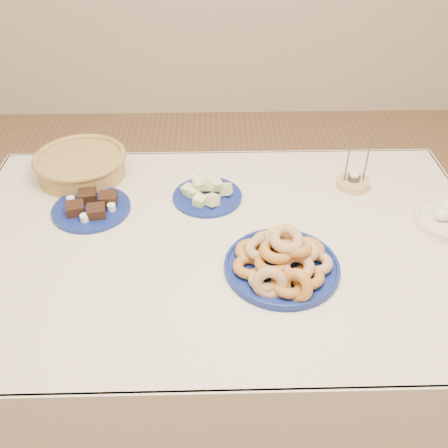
{
  "coord_description": "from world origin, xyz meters",
  "views": [
    {
      "loc": [
        -0.03,
        -1.22,
        1.76
      ],
      "look_at": [
        0.0,
        -0.05,
        0.85
      ],
      "focal_mm": 40.0,
      "sensor_mm": 36.0,
      "label": 1
    }
  ],
  "objects_px": {
    "candle_holder": "(353,182)",
    "melon_plate": "(207,192)",
    "wicker_basket": "(81,164)",
    "egg_bowl": "(448,219)",
    "donut_platter": "(282,261)",
    "dining_table": "(224,264)",
    "brownie_plate": "(92,207)"
  },
  "relations": [
    {
      "from": "candle_holder",
      "to": "melon_plate",
      "type": "bearing_deg",
      "value": -173.3
    },
    {
      "from": "wicker_basket",
      "to": "egg_bowl",
      "type": "height_order",
      "value": "wicker_basket"
    },
    {
      "from": "donut_platter",
      "to": "candle_holder",
      "type": "xyz_separation_m",
      "value": [
        0.31,
        0.44,
        -0.02
      ]
    },
    {
      "from": "dining_table",
      "to": "candle_holder",
      "type": "xyz_separation_m",
      "value": [
        0.48,
        0.29,
        0.12
      ]
    },
    {
      "from": "dining_table",
      "to": "brownie_plate",
      "type": "xyz_separation_m",
      "value": [
        -0.45,
        0.16,
        0.12
      ]
    },
    {
      "from": "melon_plate",
      "to": "candle_holder",
      "type": "height_order",
      "value": "candle_holder"
    },
    {
      "from": "wicker_basket",
      "to": "candle_holder",
      "type": "relative_size",
      "value": 2.21
    },
    {
      "from": "wicker_basket",
      "to": "candle_holder",
      "type": "height_order",
      "value": "candle_holder"
    },
    {
      "from": "dining_table",
      "to": "brownie_plate",
      "type": "relative_size",
      "value": 5.95
    },
    {
      "from": "wicker_basket",
      "to": "candle_holder",
      "type": "xyz_separation_m",
      "value": [
        1.0,
        -0.1,
        -0.03
      ]
    },
    {
      "from": "melon_plate",
      "to": "egg_bowl",
      "type": "bearing_deg",
      "value": -12.17
    },
    {
      "from": "donut_platter",
      "to": "brownie_plate",
      "type": "distance_m",
      "value": 0.69
    },
    {
      "from": "donut_platter",
      "to": "wicker_basket",
      "type": "height_order",
      "value": "donut_platter"
    },
    {
      "from": "melon_plate",
      "to": "wicker_basket",
      "type": "height_order",
      "value": "wicker_basket"
    },
    {
      "from": "dining_table",
      "to": "melon_plate",
      "type": "relative_size",
      "value": 5.38
    },
    {
      "from": "dining_table",
      "to": "wicker_basket",
      "type": "relative_size",
      "value": 3.87
    },
    {
      "from": "wicker_basket",
      "to": "egg_bowl",
      "type": "xyz_separation_m",
      "value": [
        1.26,
        -0.33,
        -0.03
      ]
    },
    {
      "from": "donut_platter",
      "to": "candle_holder",
      "type": "bearing_deg",
      "value": 54.81
    },
    {
      "from": "melon_plate",
      "to": "candle_holder",
      "type": "bearing_deg",
      "value": 6.7
    },
    {
      "from": "brownie_plate",
      "to": "egg_bowl",
      "type": "height_order",
      "value": "egg_bowl"
    },
    {
      "from": "dining_table",
      "to": "donut_platter",
      "type": "xyz_separation_m",
      "value": [
        0.17,
        -0.15,
        0.14
      ]
    },
    {
      "from": "melon_plate",
      "to": "brownie_plate",
      "type": "bearing_deg",
      "value": -170.75
    },
    {
      "from": "donut_platter",
      "to": "wicker_basket",
      "type": "bearing_deg",
      "value": 141.86
    },
    {
      "from": "candle_holder",
      "to": "egg_bowl",
      "type": "xyz_separation_m",
      "value": [
        0.26,
        -0.23,
        0.0
      ]
    },
    {
      "from": "candle_holder",
      "to": "egg_bowl",
      "type": "height_order",
      "value": "candle_holder"
    },
    {
      "from": "donut_platter",
      "to": "egg_bowl",
      "type": "relative_size",
      "value": 1.9
    },
    {
      "from": "candle_holder",
      "to": "donut_platter",
      "type": "bearing_deg",
      "value": -125.19
    },
    {
      "from": "candle_holder",
      "to": "egg_bowl",
      "type": "distance_m",
      "value": 0.35
    },
    {
      "from": "melon_plate",
      "to": "candle_holder",
      "type": "xyz_separation_m",
      "value": [
        0.53,
        0.06,
        -0.01
      ]
    },
    {
      "from": "brownie_plate",
      "to": "dining_table",
      "type": "bearing_deg",
      "value": -20.15
    },
    {
      "from": "egg_bowl",
      "to": "melon_plate",
      "type": "bearing_deg",
      "value": 167.83
    },
    {
      "from": "donut_platter",
      "to": "egg_bowl",
      "type": "height_order",
      "value": "donut_platter"
    }
  ]
}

